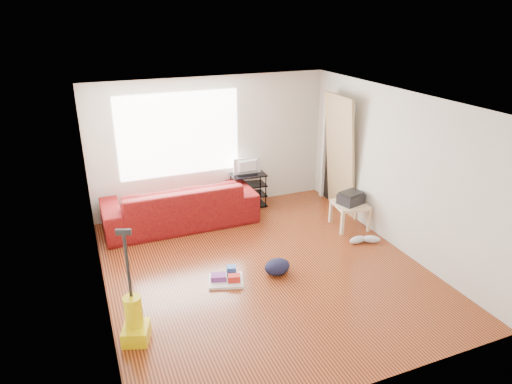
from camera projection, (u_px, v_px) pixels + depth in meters
name	position (u px, v px, depth m)	size (l,w,h in m)	color
room	(265.00, 186.00, 6.51)	(4.51, 5.01, 2.51)	#41160B
sofa	(181.00, 224.00, 8.22)	(2.66, 1.04, 0.78)	#53000D
tv_stand	(248.00, 190.00, 8.82)	(0.68, 0.41, 0.66)	black
tv	(248.00, 166.00, 8.63)	(0.55, 0.07, 0.32)	black
side_table	(350.00, 207.00, 7.98)	(0.62, 0.62, 0.45)	beige
printer	(351.00, 198.00, 7.91)	(0.48, 0.41, 0.22)	black
bucket	(226.00, 224.00, 8.21)	(0.31, 0.31, 0.31)	#0C1BAF
toilet_paper	(225.00, 213.00, 8.12)	(0.12, 0.12, 0.11)	white
cleaning_tray	(227.00, 278.00, 6.48)	(0.57, 0.51, 0.17)	white
backpack	(277.00, 273.00, 6.69)	(0.40, 0.32, 0.22)	black
sneakers	(364.00, 239.00, 7.53)	(0.54, 0.28, 0.12)	silver
vacuum	(135.00, 320.00, 5.28)	(0.39, 0.41, 1.41)	yellow
door_panel	(336.00, 209.00, 8.80)	(0.04, 0.89, 2.22)	#A47F5C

